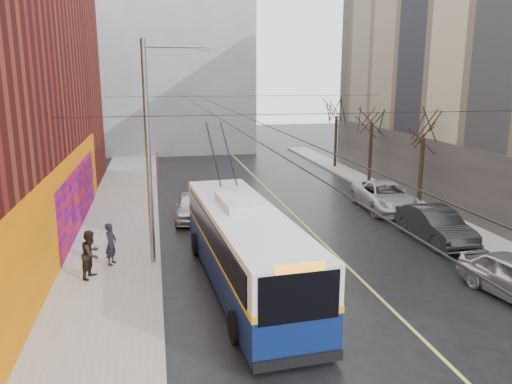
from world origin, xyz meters
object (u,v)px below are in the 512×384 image
(tree_far, at_px, (337,107))
(parked_car_c, at_px, (385,196))
(tree_mid, at_px, (372,111))
(streetlight_pole, at_px, (152,148))
(pedestrian_b, at_px, (91,254))
(trolleybus, at_px, (245,246))
(parked_car_b, at_px, (435,225))
(following_car, at_px, (191,206))
(tree_near, at_px, (425,124))
(pedestrian_a, at_px, (111,244))

(tree_far, bearing_deg, parked_car_c, -98.29)
(tree_mid, bearing_deg, streetlight_pole, -139.35)
(parked_car_c, bearing_deg, pedestrian_b, -149.80)
(streetlight_pole, bearing_deg, pedestrian_b, -153.33)
(streetlight_pole, distance_m, parked_car_c, 15.11)
(trolleybus, bearing_deg, pedestrian_b, 160.26)
(streetlight_pole, relative_size, parked_car_b, 1.83)
(tree_mid, bearing_deg, following_car, -154.05)
(tree_mid, bearing_deg, trolleybus, -127.07)
(tree_far, distance_m, parked_car_c, 14.54)
(tree_near, bearing_deg, parked_car_c, 172.29)
(tree_far, height_order, trolleybus, tree_far)
(tree_far, distance_m, following_car, 19.36)
(tree_far, height_order, pedestrian_b, tree_far)
(trolleybus, distance_m, following_car, 9.52)
(parked_car_b, xyz_separation_m, parked_car_c, (0.28, 5.83, -0.01))
(tree_mid, xyz_separation_m, parked_car_c, (-2.00, -6.73, -4.45))
(tree_near, distance_m, parked_car_c, 4.64)
(tree_far, xyz_separation_m, pedestrian_a, (-16.94, -19.96, -4.13))
(parked_car_b, xyz_separation_m, pedestrian_b, (-15.29, -1.66, 0.27))
(tree_far, xyz_separation_m, pedestrian_b, (-17.57, -21.22, -4.06))
(tree_far, height_order, parked_car_b, tree_far)
(tree_near, xyz_separation_m, parked_car_c, (-2.00, 0.27, -4.18))
(following_car, xyz_separation_m, pedestrian_b, (-4.35, -7.78, 0.35))
(tree_far, height_order, following_car, tree_far)
(tree_near, bearing_deg, tree_mid, 90.00)
(trolleybus, xyz_separation_m, pedestrian_a, (-4.98, 2.88, -0.54))
(tree_near, xyz_separation_m, pedestrian_a, (-16.94, -5.96, -3.96))
(trolleybus, relative_size, parked_car_b, 2.42)
(tree_mid, relative_size, parked_car_c, 1.16)
(tree_far, bearing_deg, tree_near, -90.00)
(tree_far, bearing_deg, parked_car_b, -96.65)
(following_car, relative_size, pedestrian_a, 2.46)
(following_car, height_order, pedestrian_b, pedestrian_b)
(streetlight_pole, height_order, pedestrian_a, streetlight_pole)
(tree_near, relative_size, tree_mid, 0.96)
(pedestrian_a, distance_m, pedestrian_b, 1.41)
(tree_near, bearing_deg, streetlight_pole, -158.38)
(pedestrian_b, bearing_deg, trolleybus, -82.23)
(streetlight_pole, bearing_deg, parked_car_b, 1.97)
(streetlight_pole, distance_m, following_car, 7.99)
(tree_mid, bearing_deg, pedestrian_b, -141.01)
(trolleybus, height_order, pedestrian_b, trolleybus)
(parked_car_c, bearing_deg, streetlight_pole, -149.98)
(tree_mid, distance_m, tree_far, 7.00)
(tree_near, bearing_deg, pedestrian_a, -160.63)
(tree_mid, distance_m, pedestrian_a, 21.74)
(tree_near, relative_size, following_car, 1.50)
(parked_car_b, bearing_deg, parked_car_c, 87.34)
(following_car, bearing_deg, pedestrian_a, -114.41)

